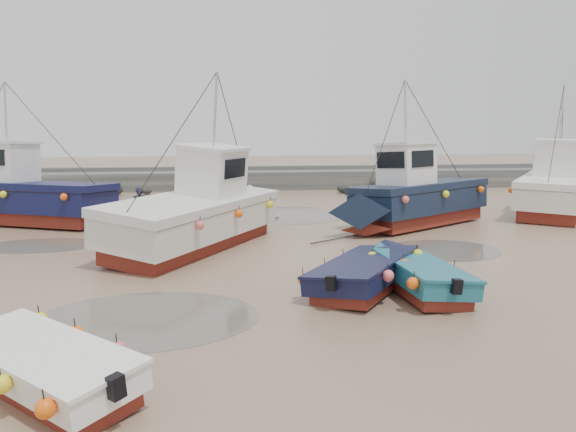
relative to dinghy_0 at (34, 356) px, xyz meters
name	(u,v)px	position (x,y,z in m)	size (l,w,h in m)	color
ground	(308,276)	(5.68, 6.41, -0.54)	(120.00, 120.00, 0.00)	#987A60
seawall	(261,180)	(5.73, 28.40, 0.08)	(60.00, 4.92, 1.50)	slate
puddle_a	(146,318)	(1.41, 3.22, -0.54)	(5.26, 5.26, 0.01)	#5B554A
puddle_b	(442,250)	(10.91, 9.21, -0.54)	(4.11, 4.11, 0.01)	#5B554A
puddle_c	(41,245)	(-3.48, 11.58, -0.54)	(4.34, 4.34, 0.01)	#5B554A
puddle_d	(293,215)	(6.56, 17.42, -0.54)	(5.29, 5.29, 0.01)	#5B554A
dinghy_0	(34,356)	(0.00, 0.00, 0.00)	(4.97, 4.77, 1.43)	maroon
dinghy_1	(371,267)	(7.23, 5.14, 0.00)	(4.45, 5.75, 1.43)	maroon
dinghy_2	(414,270)	(8.31, 4.70, 0.01)	(2.22, 5.76, 1.43)	maroon
cabin_boat_0	(15,194)	(-6.03, 16.57, 0.77)	(10.50, 5.81, 6.22)	maroon
cabin_boat_1	(202,210)	(2.43, 10.95, 0.76)	(7.00, 10.19, 6.22)	maroon
cabin_boat_2	(413,196)	(11.33, 13.74, 0.80)	(8.99, 6.45, 6.22)	maroon
cabin_boat_3	(554,187)	(19.40, 16.33, 0.80)	(7.04, 8.84, 6.22)	maroon
person	(141,230)	(-0.28, 14.29, -0.54)	(0.67, 0.44, 1.83)	#191B39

